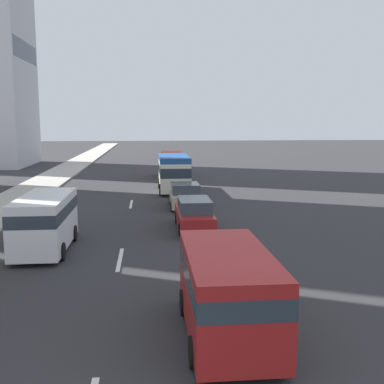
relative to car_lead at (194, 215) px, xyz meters
The scene contains 10 objects.
ground_plane 14.37m from the car_lead, 14.09° to the left, with size 198.00×198.00×0.00m, color #2D2D30.
sidewalk_right 18.13m from the car_lead, 39.81° to the left, with size 162.00×3.67×0.15m, color #B2ADA3.
lane_stripe_mid 6.14m from the car_lead, 145.01° to the left, with size 3.20×0.16×0.01m, color silver.
lane_stripe_far 8.54m from the car_lead, 24.25° to the left, with size 3.20×0.16×0.01m, color silver.
car_lead is the anchor object (origin of this frame).
van_second 7.53m from the car_lead, 116.39° to the left, with size 5.20×2.08×2.36m.
minibus_third 13.34m from the car_lead, ahead, with size 6.11×2.40×2.83m.
van_fourth 12.09m from the car_lead, behind, with size 4.91×2.22×2.24m.
van_fifth 23.26m from the car_lead, ahead, with size 4.82×2.09×2.46m.
car_sixth 6.21m from the car_lead, ahead, with size 4.02×1.95×1.58m.
Camera 1 is at (-5.72, -1.19, 5.48)m, focal length 43.68 mm.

